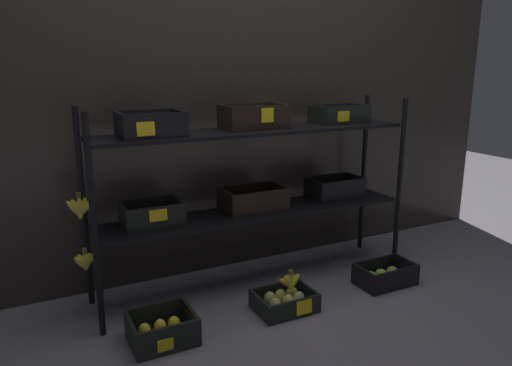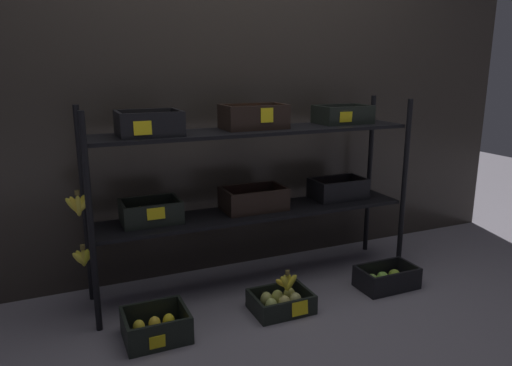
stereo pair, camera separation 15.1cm
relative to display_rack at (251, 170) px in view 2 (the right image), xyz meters
The scene contains 7 objects.
ground_plane 0.70m from the display_rack, 35.98° to the right, with size 10.00×10.00×0.00m, color slate.
storefront_wall 0.52m from the display_rack, 86.52° to the left, with size 4.28×0.12×2.15m, color #2D2823.
display_rack is the anchor object (origin of this frame).
crate_ground_lemon 1.01m from the display_rack, 150.06° to the right, with size 0.31×0.27×0.14m.
crate_ground_pear 0.76m from the display_rack, 88.97° to the right, with size 0.32×0.25×0.11m.
crate_ground_apple_green 1.04m from the display_rack, 28.58° to the right, with size 0.35×0.21×0.13m.
banana_bunch_loose 0.67m from the display_rack, 83.85° to the right, with size 0.15×0.05×0.12m.
Camera 2 is at (-1.09, -2.49, 1.30)m, focal length 33.64 mm.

